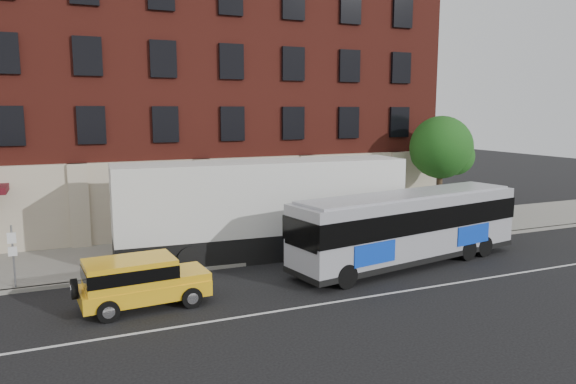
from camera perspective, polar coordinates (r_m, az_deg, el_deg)
name	(u,v)px	position (r m, az deg, el deg)	size (l,w,h in m)	color
ground	(292,315)	(17.93, 0.47, -13.01)	(120.00, 120.00, 0.00)	black
sidewalk	(217,248)	(26.00, -7.55, -5.99)	(60.00, 6.00, 0.15)	gray
kerb	(236,265)	(23.23, -5.53, -7.74)	(60.00, 0.25, 0.15)	gray
lane_line	(286,310)	(18.36, -0.17, -12.46)	(60.00, 0.12, 0.01)	beige
building	(179,95)	(32.88, -11.62, 10.17)	(30.00, 12.10, 15.00)	maroon
sign_pole	(13,253)	(22.10, -27.32, -5.85)	(0.30, 0.20, 2.50)	gray
street_tree	(442,150)	(32.04, 16.11, 4.36)	(3.60, 3.60, 6.20)	#382B1C
city_bus	(409,225)	(23.72, 12.77, -3.46)	(11.68, 4.42, 3.13)	#9A9AA3
yellow_suv	(138,279)	(18.96, -15.69, -8.97)	(4.56, 2.23, 1.71)	yellow
shipping_container	(264,210)	(24.31, -2.62, -1.89)	(13.29, 3.39, 4.39)	black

